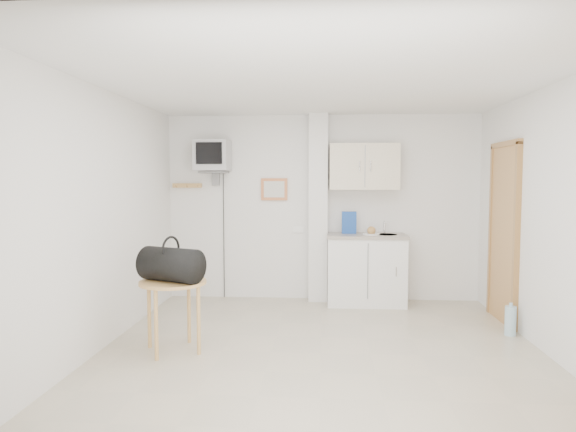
# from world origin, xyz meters

# --- Properties ---
(ground) EXTENTS (4.50, 4.50, 0.00)m
(ground) POSITION_xyz_m (0.00, 0.00, 0.00)
(ground) COLOR #B4A88F
(ground) RESTS_ON ground
(room_envelope) EXTENTS (4.24, 4.54, 2.55)m
(room_envelope) POSITION_xyz_m (0.24, 0.09, 1.54)
(room_envelope) COLOR white
(room_envelope) RESTS_ON ground
(kitchenette) EXTENTS (1.03, 0.58, 2.10)m
(kitchenette) POSITION_xyz_m (0.57, 2.00, 0.80)
(kitchenette) COLOR white
(kitchenette) RESTS_ON ground
(crt_television) EXTENTS (0.44, 0.45, 2.15)m
(crt_television) POSITION_xyz_m (-1.45, 2.02, 1.94)
(crt_television) COLOR slate
(crt_television) RESTS_ON ground
(round_table) EXTENTS (0.63, 0.63, 0.68)m
(round_table) POSITION_xyz_m (-1.40, -0.03, 0.59)
(round_table) COLOR tan
(round_table) RESTS_ON ground
(duffel_bag) EXTENTS (0.66, 0.52, 0.43)m
(duffel_bag) POSITION_xyz_m (-1.40, -0.07, 0.84)
(duffel_bag) COLOR black
(duffel_bag) RESTS_ON round_table
(water_bottle) EXTENTS (0.11, 0.11, 0.34)m
(water_bottle) POSITION_xyz_m (1.98, 0.70, 0.16)
(water_bottle) COLOR #9FC4D2
(water_bottle) RESTS_ON ground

